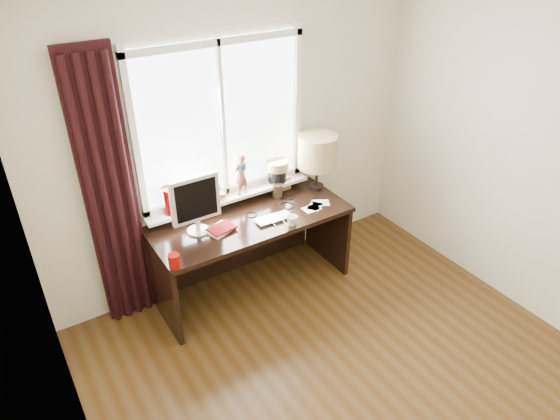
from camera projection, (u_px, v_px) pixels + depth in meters
floor at (383, 410)px, 3.45m from camera, size 3.50×4.00×0.00m
ceiling at (449, 12)px, 2.10m from camera, size 3.50×4.00×0.00m
wall_back at (238, 139)px, 4.22m from camera, size 3.50×0.00×2.60m
wall_left at (87, 402)px, 1.97m from camera, size 0.00×4.00×2.60m
laptop at (274, 218)px, 4.15m from camera, size 0.32×0.21×0.02m
mug at (292, 220)px, 4.07m from camera, size 0.12×0.12×0.09m
red_cup at (174, 261)px, 3.58m from camera, size 0.08×0.08×0.11m
window at (226, 144)px, 4.12m from camera, size 1.52×0.20×1.40m
curtain at (111, 199)px, 3.73m from camera, size 0.38×0.09×2.25m
desk at (246, 236)px, 4.39m from camera, size 1.70×0.70×0.75m
monitor at (195, 202)px, 3.86m from camera, size 0.40×0.18×0.49m
notebook_stack at (221, 229)px, 4.01m from camera, size 0.26×0.23×0.03m
brush_holder at (278, 190)px, 4.47m from camera, size 0.09×0.09×0.25m
icon_frame at (286, 184)px, 4.57m from camera, size 0.10×0.03×0.13m
table_lamp at (318, 152)px, 4.45m from camera, size 0.35×0.35×0.52m
loose_papers at (316, 206)px, 4.35m from camera, size 0.29×0.19×0.00m
desk_cables at (278, 205)px, 4.36m from camera, size 0.57×0.28×0.01m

